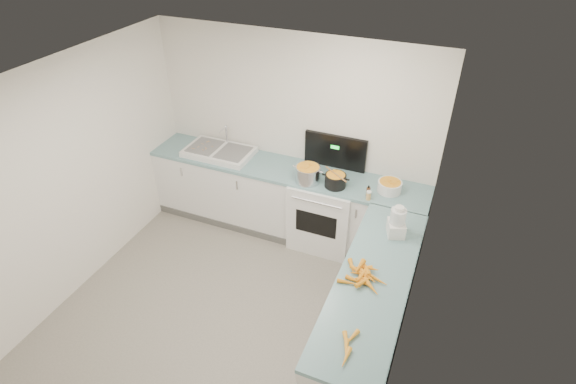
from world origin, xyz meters
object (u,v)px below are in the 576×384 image
at_px(black_pot, 335,181).
at_px(spice_jar, 369,196).
at_px(stove, 325,210).
at_px(mixing_bowl, 390,187).
at_px(sink, 219,152).
at_px(steel_pot, 308,175).
at_px(extract_bottle, 368,192).
at_px(food_processor, 397,223).

bearing_deg(black_pot, spice_jar, -14.93).
bearing_deg(stove, black_pot, -41.10).
bearing_deg(mixing_bowl, sink, 179.94).
bearing_deg(black_pot, mixing_bowl, 12.96).
xyz_separation_m(steel_pot, spice_jar, (0.74, -0.09, -0.04)).
height_order(sink, black_pot, sink).
bearing_deg(extract_bottle, spice_jar, -71.53).
height_order(steel_pot, food_processor, food_processor).
relative_size(stove, steel_pot, 4.67).
bearing_deg(sink, black_pot, -4.96).
height_order(black_pot, extract_bottle, black_pot).
xyz_separation_m(stove, mixing_bowl, (0.73, 0.01, 0.53)).
xyz_separation_m(extract_bottle, spice_jar, (0.02, -0.06, -0.01)).
distance_m(black_pot, mixing_bowl, 0.61).
xyz_separation_m(sink, mixing_bowl, (2.18, -0.00, 0.02)).
xyz_separation_m(mixing_bowl, spice_jar, (-0.18, -0.25, -0.02)).
bearing_deg(black_pot, food_processor, -35.98).
relative_size(stove, food_processor, 4.12).
height_order(sink, mixing_bowl, sink).
xyz_separation_m(black_pot, food_processor, (0.81, -0.58, 0.08)).
bearing_deg(sink, extract_bottle, -5.33).
bearing_deg(spice_jar, food_processor, -50.49).
xyz_separation_m(stove, sink, (-1.45, 0.02, 0.50)).
xyz_separation_m(steel_pot, extract_bottle, (0.72, -0.03, -0.03)).
bearing_deg(sink, spice_jar, -7.07).
bearing_deg(stove, mixing_bowl, 1.06).
distance_m(extract_bottle, food_processor, 0.68).
height_order(mixing_bowl, spice_jar, mixing_bowl).
distance_m(stove, extract_bottle, 0.76).
bearing_deg(spice_jar, extract_bottle, 108.47).
height_order(stove, spice_jar, stove).
relative_size(black_pot, mixing_bowl, 0.90).
bearing_deg(steel_pot, extract_bottle, -1.99).
height_order(steel_pot, extract_bottle, steel_pot).
relative_size(sink, food_processor, 2.61).
xyz_separation_m(steel_pot, food_processor, (1.13, -0.56, 0.05)).
bearing_deg(spice_jar, mixing_bowl, 54.46).
relative_size(stove, mixing_bowl, 5.05).
relative_size(sink, mixing_bowl, 3.19).
bearing_deg(food_processor, stove, 143.22).
xyz_separation_m(stove, black_pot, (0.14, -0.12, 0.53)).
distance_m(black_pot, extract_bottle, 0.40).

